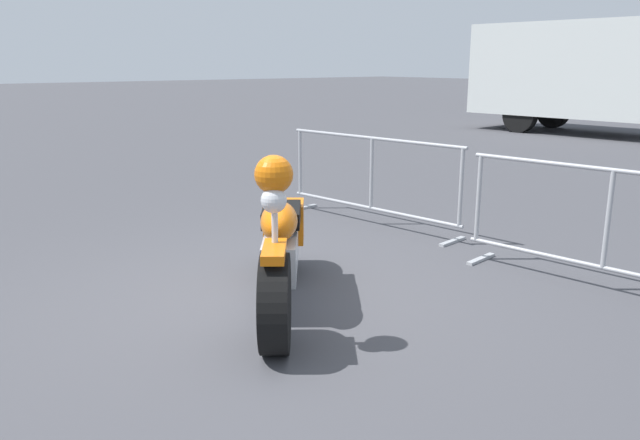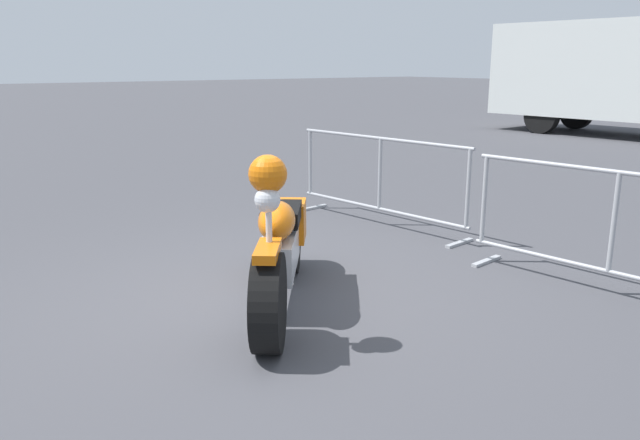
% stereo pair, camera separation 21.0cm
% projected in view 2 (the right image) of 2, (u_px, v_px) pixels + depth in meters
% --- Properties ---
extents(ground_plane, '(120.00, 120.00, 0.00)m').
position_uv_depth(ground_plane, '(265.00, 299.00, 5.20)').
color(ground_plane, '#424247').
extents(motorcycle, '(1.97, 1.61, 1.34)m').
position_uv_depth(motorcycle, '(280.00, 244.00, 4.98)').
color(motorcycle, black).
rests_on(motorcycle, ground).
extents(crowd_barrier_near, '(2.56, 0.72, 1.07)m').
position_uv_depth(crowd_barrier_near, '(380.00, 179.00, 7.46)').
color(crowd_barrier_near, '#9EA0A5').
rests_on(crowd_barrier_near, ground).
extents(crowd_barrier_far, '(2.56, 0.72, 1.07)m').
position_uv_depth(crowd_barrier_far, '(613.00, 231.00, 5.19)').
color(crowd_barrier_far, '#9EA0A5').
rests_on(crowd_barrier_far, ground).
extents(box_truck, '(7.84, 2.77, 2.98)m').
position_uv_depth(box_truck, '(626.00, 74.00, 16.29)').
color(box_truck, silver).
rests_on(box_truck, ground).
extents(parked_car_tan, '(2.14, 4.22, 1.37)m').
position_uv_depth(parked_car_tan, '(557.00, 90.00, 27.87)').
color(parked_car_tan, tan).
rests_on(parked_car_tan, ground).
extents(parked_car_white, '(2.29, 4.51, 1.47)m').
position_uv_depth(parked_car_white, '(616.00, 91.00, 25.86)').
color(parked_car_white, white).
rests_on(parked_car_white, ground).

